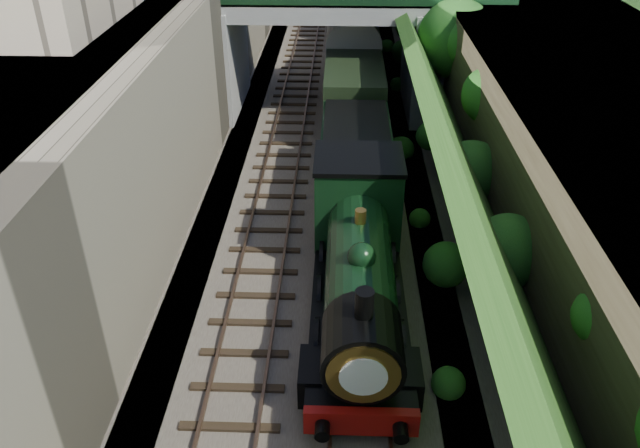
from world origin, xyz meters
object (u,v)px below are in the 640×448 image
(road_bridge, at_px, (349,35))
(tree, at_px, (457,41))
(locomotive, at_px, (359,266))
(tender, at_px, (355,164))

(road_bridge, relative_size, tree, 2.42)
(road_bridge, xyz_separation_m, locomotive, (0.26, -17.38, -2.18))
(road_bridge, bearing_deg, locomotive, -89.16)
(locomotive, height_order, tender, locomotive)
(locomotive, distance_m, tender, 7.37)
(locomotive, bearing_deg, tree, 71.67)
(locomotive, bearing_deg, tender, 90.00)
(road_bridge, distance_m, tree, 5.91)
(tree, xyz_separation_m, locomotive, (-4.71, -14.23, -2.75))
(tender, bearing_deg, road_bridge, 91.46)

